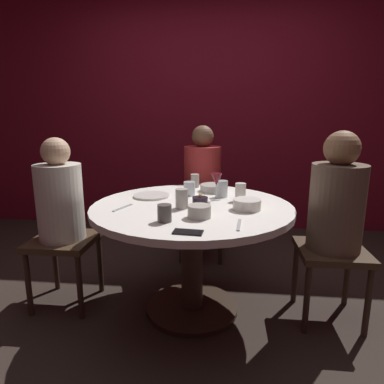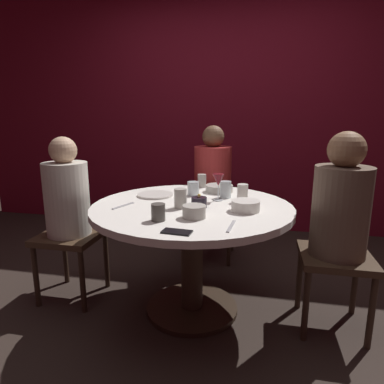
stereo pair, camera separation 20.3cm
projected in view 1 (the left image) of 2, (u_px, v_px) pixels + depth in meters
name	position (u px, v px, depth m)	size (l,w,h in m)	color
ground_plane	(192.00, 309.00, 2.21)	(8.00, 8.00, 0.00)	#2D231E
back_wall	(209.00, 113.00, 3.67)	(6.00, 0.10, 2.60)	maroon
dining_table	(192.00, 230.00, 2.08)	(1.24, 1.24, 0.72)	white
seated_diner_left	(60.00, 205.00, 2.14)	(0.40, 0.40, 1.13)	#3F2D1E
seated_diner_back	(202.00, 178.00, 2.91)	(0.40, 0.40, 1.18)	#3F2D1E
seated_diner_right	(336.00, 208.00, 1.96)	(0.40, 0.40, 1.18)	#3F2D1E
candle_holder	(200.00, 202.00, 1.99)	(0.09, 0.09, 0.08)	black
wine_glass	(216.00, 181.00, 2.14)	(0.08, 0.08, 0.18)	silver
dinner_plate	(152.00, 196.00, 2.25)	(0.24, 0.24, 0.01)	silver
cell_phone	(188.00, 232.00, 1.55)	(0.07, 0.14, 0.01)	black
bowl_serving_large	(214.00, 188.00, 2.41)	(0.20, 0.20, 0.05)	#B2ADA3
bowl_salad_center	(247.00, 204.00, 1.93)	(0.16, 0.16, 0.06)	silver
bowl_small_white	(199.00, 211.00, 1.78)	(0.13, 0.13, 0.07)	#B2ADA3
cup_near_candle	(182.00, 199.00, 1.96)	(0.07, 0.07, 0.12)	#B2ADA3
cup_by_left_diner	(222.00, 189.00, 2.24)	(0.08, 0.08, 0.11)	silver
cup_by_right_diner	(195.00, 181.00, 2.55)	(0.07, 0.07, 0.10)	#B2ADA3
cup_center_front	(189.00, 189.00, 2.29)	(0.08, 0.08, 0.09)	silver
cup_far_edge	(240.00, 192.00, 2.13)	(0.07, 0.07, 0.12)	silver
cup_beside_wine	(165.00, 213.00, 1.71)	(0.07, 0.07, 0.09)	#4C4742
fork_near_plate	(239.00, 225.00, 1.65)	(0.02, 0.18, 0.01)	#B7B7BC
knife_near_plate	(123.00, 208.00, 1.97)	(0.02, 0.18, 0.01)	#B7B7BC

